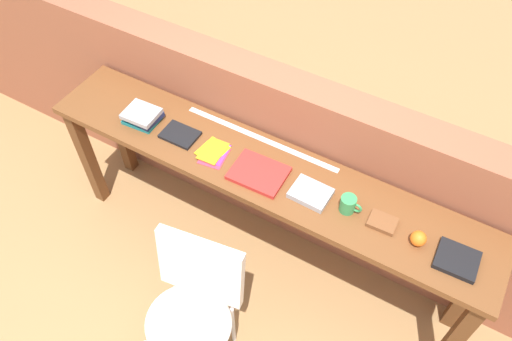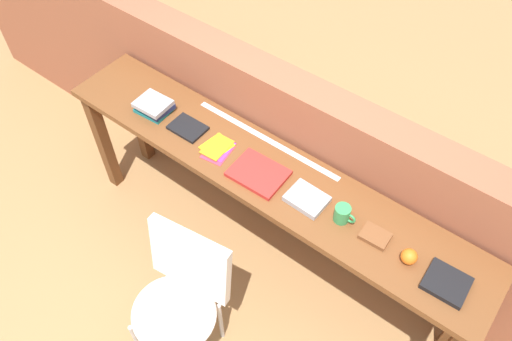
# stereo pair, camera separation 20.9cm
# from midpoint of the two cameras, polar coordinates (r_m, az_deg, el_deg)

# --- Properties ---
(ground_plane) EXTENTS (40.00, 40.00, 0.00)m
(ground_plane) POSITION_cam_midpoint_polar(r_m,az_deg,el_deg) (3.18, -4.26, -13.52)
(ground_plane) COLOR #9E7547
(brick_wall_back) EXTENTS (6.00, 0.20, 1.20)m
(brick_wall_back) POSITION_cam_midpoint_polar(r_m,az_deg,el_deg) (2.97, 1.75, 1.25)
(brick_wall_back) COLOR #935138
(brick_wall_back) RESTS_ON ground
(sideboard) EXTENTS (2.50, 0.44, 0.88)m
(sideboard) POSITION_cam_midpoint_polar(r_m,az_deg,el_deg) (2.67, -1.70, -1.56)
(sideboard) COLOR brown
(sideboard) RESTS_ON ground
(chair_white_moulded) EXTENTS (0.50, 0.51, 0.89)m
(chair_white_moulded) POSITION_cam_midpoint_polar(r_m,az_deg,el_deg) (2.58, -9.61, -14.95)
(chair_white_moulded) COLOR silver
(chair_white_moulded) RESTS_ON ground
(book_stack_leftmost) EXTENTS (0.20, 0.18, 0.08)m
(book_stack_leftmost) POSITION_cam_midpoint_polar(r_m,az_deg,el_deg) (2.85, -14.94, 5.97)
(book_stack_leftmost) COLOR #19757A
(book_stack_leftmost) RESTS_ON sideboard
(magazine_cycling) EXTENTS (0.20, 0.14, 0.02)m
(magazine_cycling) POSITION_cam_midpoint_polar(r_m,az_deg,el_deg) (2.75, -10.85, 3.94)
(magazine_cycling) COLOR black
(magazine_cycling) RESTS_ON sideboard
(pamphlet_pile_colourful) EXTENTS (0.17, 0.19, 0.01)m
(pamphlet_pile_colourful) POSITION_cam_midpoint_polar(r_m,az_deg,el_deg) (2.64, -7.10, 1.95)
(pamphlet_pile_colourful) COLOR #E5334C
(pamphlet_pile_colourful) RESTS_ON sideboard
(book_open_centre) EXTENTS (0.28, 0.22, 0.02)m
(book_open_centre) POSITION_cam_midpoint_polar(r_m,az_deg,el_deg) (2.52, -2.07, -0.42)
(book_open_centre) COLOR red
(book_open_centre) RESTS_ON sideboard
(book_grey_hardcover) EXTENTS (0.20, 0.16, 0.03)m
(book_grey_hardcover) POSITION_cam_midpoint_polar(r_m,az_deg,el_deg) (2.44, 3.84, -2.74)
(book_grey_hardcover) COLOR #9E9EA3
(book_grey_hardcover) RESTS_ON sideboard
(mug) EXTENTS (0.11, 0.08, 0.09)m
(mug) POSITION_cam_midpoint_polar(r_m,az_deg,el_deg) (2.39, 8.06, -3.99)
(mug) COLOR #338C4C
(mug) RESTS_ON sideboard
(leather_journal_brown) EXTENTS (0.13, 0.11, 0.02)m
(leather_journal_brown) POSITION_cam_midpoint_polar(r_m,az_deg,el_deg) (2.40, 11.83, -5.95)
(leather_journal_brown) COLOR brown
(leather_journal_brown) RESTS_ON sideboard
(sports_ball_small) EXTENTS (0.07, 0.07, 0.07)m
(sports_ball_small) POSITION_cam_midpoint_polar(r_m,az_deg,el_deg) (2.35, 15.67, -7.64)
(sports_ball_small) COLOR orange
(sports_ball_small) RESTS_ON sideboard
(book_repair_rightmost) EXTENTS (0.19, 0.17, 0.03)m
(book_repair_rightmost) POSITION_cam_midpoint_polar(r_m,az_deg,el_deg) (2.38, 19.66, -9.74)
(book_repair_rightmost) COLOR black
(book_repair_rightmost) RESTS_ON sideboard
(ruler_metal_back_edge) EXTENTS (0.92, 0.03, 0.00)m
(ruler_metal_back_edge) POSITION_cam_midpoint_polar(r_m,az_deg,el_deg) (2.69, -1.69, 3.59)
(ruler_metal_back_edge) COLOR silver
(ruler_metal_back_edge) RESTS_ON sideboard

